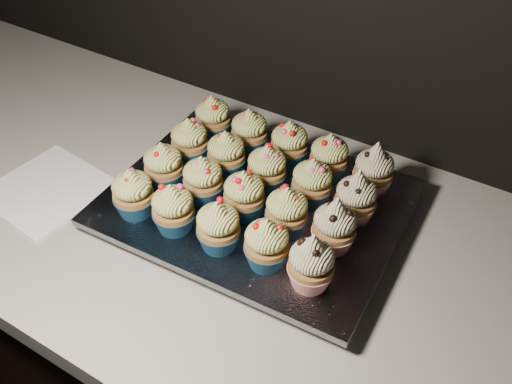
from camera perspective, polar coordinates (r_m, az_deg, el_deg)
cabinet at (r=1.29m, az=-2.75°, el=-17.48°), size 2.40×0.60×0.86m
worktop at (r=0.94m, az=-3.63°, el=-3.18°), size 2.44×0.64×0.04m
napkin at (r=1.02m, az=-20.13°, el=0.23°), size 0.19×0.19×0.00m
baking_tray at (r=0.91m, az=0.00°, el=-1.83°), size 0.43×0.33×0.02m
foil_lining at (r=0.90m, az=0.00°, el=-1.05°), size 0.46×0.37×0.01m
cupcake_0 at (r=0.87m, az=-12.19°, el=-0.11°), size 0.06×0.06×0.08m
cupcake_1 at (r=0.83m, az=-8.29°, el=-1.68°), size 0.06×0.06×0.08m
cupcake_2 at (r=0.80m, az=-3.79°, el=-3.47°), size 0.06×0.06×0.08m
cupcake_3 at (r=0.78m, az=1.07°, el=-5.19°), size 0.06×0.06×0.08m
cupcake_4 at (r=0.75m, az=5.56°, el=-7.09°), size 0.06×0.06×0.10m
cupcake_5 at (r=0.91m, az=-9.23°, el=2.58°), size 0.06×0.06×0.08m
cupcake_6 at (r=0.88m, az=-5.33°, el=1.19°), size 0.06×0.06×0.08m
cupcake_7 at (r=0.85m, az=-1.20°, el=-0.29°), size 0.06×0.06×0.08m
cupcake_8 at (r=0.82m, az=3.08°, el=-1.99°), size 0.06×0.06×0.08m
cupcake_9 at (r=0.80m, az=7.85°, el=-3.41°), size 0.06×0.06×0.10m
cupcake_10 at (r=0.96m, az=-6.66°, el=5.05°), size 0.06×0.06×0.08m
cupcake_11 at (r=0.92m, az=-3.00°, el=3.78°), size 0.06×0.06×0.08m
cupcake_12 at (r=0.89m, az=1.09°, el=2.33°), size 0.06×0.06×0.08m
cupcake_13 at (r=0.87m, az=5.62°, el=0.95°), size 0.06×0.06×0.08m
cupcake_14 at (r=0.85m, az=9.96°, el=-0.57°), size 0.06×0.06×0.10m
cupcake_15 at (r=1.01m, az=-4.35°, el=7.37°), size 0.06×0.06×0.08m
cupcake_16 at (r=0.97m, az=-0.68°, el=6.04°), size 0.06×0.06×0.08m
cupcake_17 at (r=0.95m, az=3.34°, el=4.81°), size 0.06×0.06×0.08m
cupcake_18 at (r=0.92m, az=7.31°, el=3.47°), size 0.06×0.06×0.08m
cupcake_19 at (r=0.91m, az=11.69°, el=2.18°), size 0.06×0.06×0.10m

